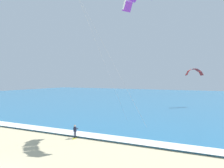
{
  "coord_description": "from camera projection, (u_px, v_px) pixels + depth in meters",
  "views": [
    {
      "loc": [
        16.79,
        -11.55,
        7.7
      ],
      "look_at": [
        1.9,
        17.31,
        6.82
      ],
      "focal_mm": 37.97,
      "sensor_mm": 36.0,
      "label": 1
    }
  ],
  "objects": [
    {
      "name": "surfboard",
      "position": [
        75.0,
        138.0,
        30.04
      ],
      "size": [
        0.61,
        1.44,
        0.09
      ],
      "color": "yellow",
      "rests_on": "ground"
    },
    {
      "name": "surf_foam",
      "position": [
        89.0,
        135.0,
        30.87
      ],
      "size": [
        200.0,
        2.43,
        0.04
      ],
      "primitive_type": "cube",
      "color": "white",
      "rests_on": "sea"
    },
    {
      "name": "sea",
      "position": [
        180.0,
        99.0,
        83.28
      ],
      "size": [
        200.0,
        120.0,
        0.2
      ],
      "primitive_type": "cube",
      "color": "teal",
      "rests_on": "ground"
    },
    {
      "name": "kite_distant",
      "position": [
        194.0,
        71.0,
        61.98
      ],
      "size": [
        4.25,
        4.73,
        1.98
      ],
      "color": "red"
    },
    {
      "name": "kitesurfer",
      "position": [
        75.0,
        131.0,
        30.03
      ],
      "size": [
        0.56,
        0.56,
        1.69
      ],
      "color": "#191E38",
      "rests_on": "ground"
    }
  ]
}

